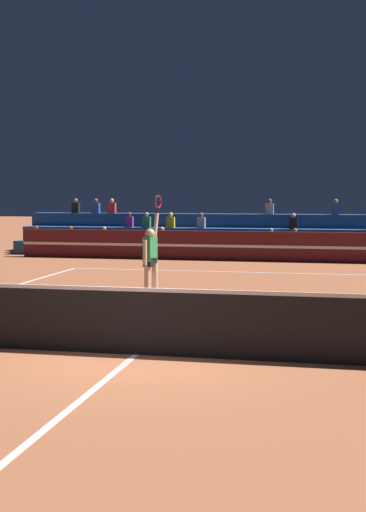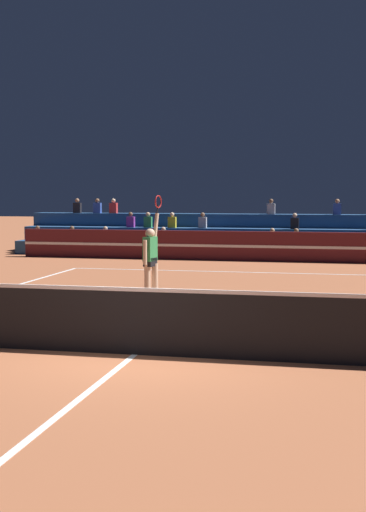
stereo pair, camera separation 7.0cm
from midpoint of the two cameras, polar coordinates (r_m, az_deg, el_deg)
ground_plane at (r=11.27m, az=-3.69°, el=-7.88°), size 120.00×120.00×0.00m
court_lines at (r=11.27m, az=-3.69°, el=-7.86°), size 11.10×23.90×0.01m
tennis_net at (r=11.16m, az=-3.71°, el=-5.16°), size 12.00×0.10×1.10m
sponsor_banner_wall at (r=26.51m, az=5.65°, el=0.78°), size 18.00×0.26×1.10m
bleacher_stand at (r=29.02m, az=6.23°, el=1.35°), size 19.78×2.85×2.28m
tennis_player at (r=16.38m, az=-2.48°, el=-0.30°), size 0.41×0.86×2.50m
tennis_ball at (r=14.46m, az=6.27°, el=-4.87°), size 0.07×0.07×0.07m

